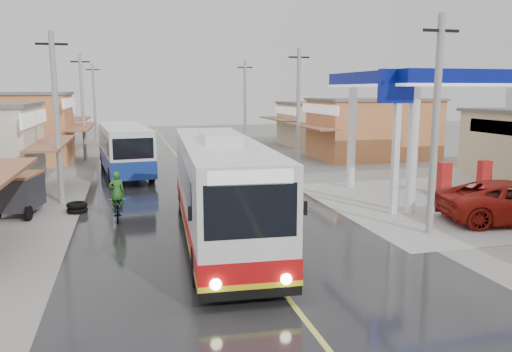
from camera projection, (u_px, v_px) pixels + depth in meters
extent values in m
plane|color=slate|center=(248.00, 248.00, 17.05)|extent=(120.00, 120.00, 0.00)
cube|color=black|center=(192.00, 176.00, 31.35)|extent=(12.00, 90.00, 0.02)
cube|color=#D8CC4C|center=(192.00, 176.00, 31.35)|extent=(0.15, 90.00, 0.01)
cube|color=gray|center=(463.00, 193.00, 25.98)|extent=(16.00, 16.00, 0.03)
cube|color=navy|center=(471.00, 80.00, 24.99)|extent=(12.00, 8.00, 0.70)
cube|color=white|center=(471.00, 86.00, 25.04)|extent=(12.10, 8.10, 0.12)
cylinder|color=white|center=(352.00, 138.00, 27.14)|extent=(0.44, 0.44, 5.50)
cylinder|color=white|center=(507.00, 134.00, 29.62)|extent=(0.44, 0.44, 5.50)
cylinder|color=white|center=(412.00, 151.00, 21.42)|extent=(0.44, 0.44, 5.50)
cube|color=gray|center=(463.00, 192.00, 25.97)|extent=(4.00, 1.20, 0.20)
cube|color=#B21919|center=(444.00, 177.00, 25.53)|extent=(0.60, 0.45, 1.50)
cube|color=#B21919|center=(484.00, 175.00, 26.12)|extent=(0.60, 0.45, 1.50)
cube|color=white|center=(396.00, 146.00, 21.18)|extent=(0.25, 0.25, 6.00)
cube|color=navy|center=(399.00, 86.00, 20.75)|extent=(1.80, 0.30, 1.40)
cube|color=silver|center=(220.00, 183.00, 17.72)|extent=(3.28, 12.35, 3.00)
cube|color=black|center=(220.00, 226.00, 17.99)|extent=(3.30, 12.37, 0.31)
cube|color=#B70F11|center=(220.00, 213.00, 17.91)|extent=(3.32, 12.39, 0.56)
cube|color=yellow|center=(220.00, 222.00, 17.96)|extent=(3.33, 12.40, 0.14)
cube|color=black|center=(218.00, 171.00, 18.16)|extent=(3.17, 9.81, 1.02)
cube|color=black|center=(251.00, 211.00, 11.79)|extent=(2.25, 0.26, 1.32)
cube|color=black|center=(204.00, 151.00, 23.51)|extent=(2.25, 0.26, 1.12)
cube|color=white|center=(251.00, 177.00, 11.65)|extent=(2.05, 0.24, 0.36)
cube|color=silver|center=(219.00, 136.00, 17.44)|extent=(1.40, 3.12, 0.31)
cylinder|color=black|center=(199.00, 266.00, 13.63)|extent=(0.42, 1.14, 1.12)
cylinder|color=black|center=(278.00, 261.00, 14.05)|extent=(0.42, 1.14, 1.12)
cylinder|color=black|center=(183.00, 202.00, 21.51)|extent=(0.42, 1.14, 1.12)
cylinder|color=black|center=(235.00, 200.00, 21.93)|extent=(0.42, 1.14, 1.12)
sphere|color=#FFF2CC|center=(216.00, 284.00, 11.85)|extent=(0.30, 0.30, 0.29)
sphere|color=#FFF2CC|center=(286.00, 279.00, 12.18)|extent=(0.30, 0.30, 0.29)
cube|color=black|center=(190.00, 213.00, 11.77)|extent=(0.08, 0.08, 0.36)
cube|color=black|center=(305.00, 208.00, 12.31)|extent=(0.08, 0.08, 0.36)
cube|color=silver|center=(124.00, 146.00, 31.40)|extent=(3.46, 9.52, 2.59)
cube|color=navy|center=(125.00, 160.00, 31.55)|extent=(3.50, 9.57, 1.03)
cube|color=black|center=(124.00, 141.00, 31.34)|extent=(3.33, 7.98, 0.93)
cube|color=black|center=(133.00, 149.00, 27.09)|extent=(2.18, 0.35, 1.14)
cylinder|color=black|center=(111.00, 176.00, 28.18)|extent=(0.42, 1.06, 1.03)
cylinder|color=black|center=(151.00, 174.00, 28.96)|extent=(0.42, 1.06, 1.03)
cylinder|color=black|center=(103.00, 161.00, 34.29)|extent=(0.42, 1.06, 1.03)
cylinder|color=black|center=(136.00, 159.00, 35.06)|extent=(0.42, 1.06, 1.03)
imported|color=black|center=(118.00, 208.00, 20.71)|extent=(0.70, 1.93, 1.01)
imported|color=#296321|center=(117.00, 192.00, 20.38)|extent=(0.62, 0.41, 1.68)
cube|color=#26262D|center=(20.00, 192.00, 21.36)|extent=(1.76, 2.37, 1.40)
cube|color=brown|center=(19.00, 175.00, 21.23)|extent=(1.83, 2.43, 0.11)
cylinder|color=black|center=(11.00, 204.00, 22.17)|extent=(0.31, 0.67, 0.64)
cylinder|color=black|center=(29.00, 213.00, 20.57)|extent=(0.24, 0.66, 0.64)
torus|color=black|center=(77.00, 210.00, 21.98)|extent=(0.91, 0.91, 0.23)
torus|color=black|center=(77.00, 205.00, 21.94)|extent=(0.91, 0.91, 0.23)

